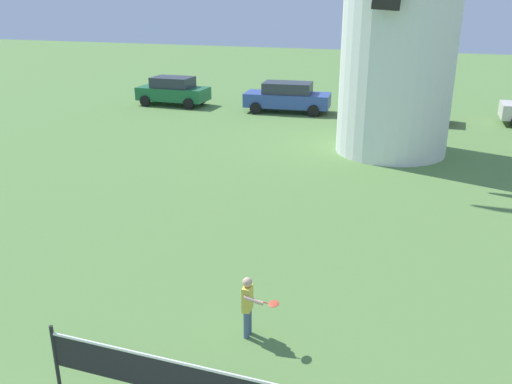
{
  "coord_description": "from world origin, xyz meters",
  "views": [
    {
      "loc": [
        2.83,
        -3.22,
        5.77
      ],
      "look_at": [
        0.25,
        4.3,
        2.86
      ],
      "focal_mm": 37.72,
      "sensor_mm": 36.0,
      "label": 1
    }
  ],
  "objects": [
    {
      "name": "player_far",
      "position": [
        0.04,
        4.52,
        0.67
      ],
      "size": [
        0.71,
        0.46,
        1.18
      ],
      "color": "slate",
      "rests_on": "ground_plane"
    },
    {
      "name": "parked_car_blue",
      "position": [
        -4.75,
        23.94,
        0.81
      ],
      "size": [
        4.56,
        2.22,
        1.56
      ],
      "color": "#334C99",
      "rests_on": "ground_plane"
    },
    {
      "name": "parked_car_red",
      "position": [
        1.15,
        23.78,
        0.81
      ],
      "size": [
        4.44,
        1.98,
        1.56
      ],
      "color": "red",
      "rests_on": "ground_plane"
    },
    {
      "name": "parked_car_green",
      "position": [
        -11.32,
        23.75,
        0.81
      ],
      "size": [
        3.9,
        1.9,
        1.56
      ],
      "color": "#1E6638",
      "rests_on": "ground_plane"
    }
  ]
}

